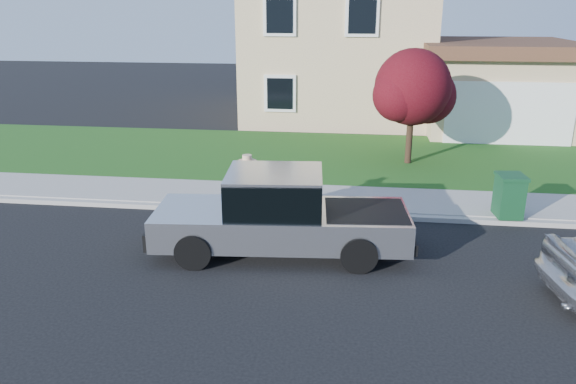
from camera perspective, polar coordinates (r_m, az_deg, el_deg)
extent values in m
plane|color=black|center=(11.50, 1.39, -7.55)|extent=(80.00, 80.00, 0.00)
cube|color=gray|center=(14.09, 6.68, -2.35)|extent=(40.00, 0.20, 0.12)
cube|color=gray|center=(15.12, 6.75, -0.82)|extent=(40.00, 2.00, 0.15)
cube|color=#113E13|center=(19.43, 6.95, 3.48)|extent=(40.00, 7.00, 0.10)
cube|color=tan|center=(27.36, 5.28, 14.58)|extent=(8.00, 9.00, 6.40)
cube|color=tan|center=(25.12, 20.07, 9.53)|extent=(5.50, 6.00, 3.20)
cube|color=white|center=(22.27, 21.57, 7.42)|extent=(4.60, 0.12, 2.30)
cube|color=#4C2D1E|center=(24.93, 20.53, 13.61)|extent=(6.20, 6.80, 0.50)
cube|color=white|center=(22.96, -0.85, 17.41)|extent=(1.30, 0.10, 1.50)
cube|color=white|center=(22.73, 7.54, 17.25)|extent=(1.30, 0.10, 1.50)
cube|color=black|center=(23.21, -0.82, 9.98)|extent=(1.30, 0.10, 1.50)
cylinder|color=black|center=(11.42, -9.58, -5.95)|extent=(0.76, 0.34, 0.74)
cylinder|color=black|center=(12.96, -8.05, -2.84)|extent=(0.76, 0.34, 0.74)
cylinder|color=black|center=(11.22, 7.20, -6.30)|extent=(0.76, 0.34, 0.74)
cylinder|color=black|center=(12.78, 6.63, -3.09)|extent=(0.76, 0.34, 0.74)
cube|color=silver|center=(11.87, -0.67, -3.29)|extent=(5.42, 2.28, 0.67)
cube|color=black|center=(11.63, -1.37, -0.06)|extent=(2.08, 1.88, 0.79)
cube|color=silver|center=(11.51, -1.38, 1.86)|extent=(2.08, 1.88, 0.07)
cube|color=black|center=(11.79, 7.91, -1.98)|extent=(1.79, 1.71, 0.06)
cube|color=black|center=(12.35, -13.16, -3.56)|extent=(0.26, 1.76, 0.37)
cube|color=black|center=(12.09, 12.10, -4.21)|extent=(0.26, 1.76, 0.23)
cube|color=black|center=(12.68, -4.40, 1.03)|extent=(0.13, 0.21, 0.17)
imported|color=tan|center=(13.09, -4.09, -0.39)|extent=(0.68, 0.54, 1.64)
cylinder|color=#D9B18B|center=(12.84, -4.17, 3.16)|extent=(0.44, 0.44, 0.04)
cylinder|color=#D9B18B|center=(12.83, -4.18, 3.44)|extent=(0.22, 0.22, 0.15)
cylinder|color=black|center=(18.71, 12.22, 5.42)|extent=(0.21, 0.21, 1.68)
sphere|color=#4B1016|center=(18.42, 12.57, 10.36)|extent=(2.42, 2.42, 2.42)
sphere|color=#4B1016|center=(18.83, 14.03, 9.45)|extent=(1.79, 1.79, 1.79)
sphere|color=#4B1016|center=(18.10, 11.26, 9.63)|extent=(1.68, 1.68, 1.68)
cube|color=#103D20|center=(14.56, 21.53, -0.48)|extent=(0.64, 0.72, 0.96)
cube|color=#103D20|center=(14.41, 21.77, 1.48)|extent=(0.70, 0.79, 0.08)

